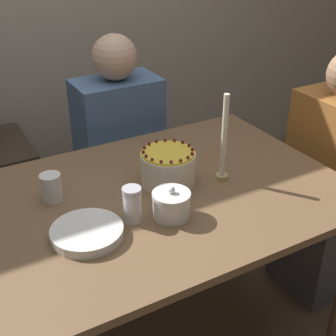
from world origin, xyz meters
name	(u,v)px	position (x,y,z in m)	size (l,w,h in m)	color
dining_table	(155,221)	(0.00, 0.00, 0.66)	(1.38, 0.94, 0.78)	brown
cake	(168,167)	(0.08, 0.05, 0.84)	(0.20, 0.20, 0.14)	#EFE5CC
sugar_bowl	(171,204)	(-0.02, -0.15, 0.82)	(0.13, 0.13, 0.11)	white
sugar_shaker	(132,204)	(-0.14, -0.11, 0.84)	(0.06, 0.06, 0.12)	white
plate_stack	(87,233)	(-0.30, -0.12, 0.79)	(0.23, 0.23, 0.03)	white
candle	(224,145)	(0.27, -0.03, 0.92)	(0.05, 0.05, 0.34)	tan
cup	(51,187)	(-0.33, 0.14, 0.83)	(0.07, 0.07, 0.10)	white
person_man_blue_shirt	(121,168)	(0.16, 0.67, 0.52)	(0.40, 0.34, 1.19)	#2D2D38
person_woman_floral	(329,195)	(0.89, -0.03, 0.52)	(0.34, 0.40, 1.19)	#595960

